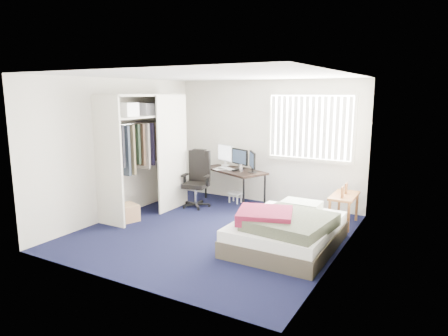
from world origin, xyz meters
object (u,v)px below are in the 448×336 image
desk (235,167)px  office_chair (197,185)px  nightstand (344,198)px  bed (286,230)px

desk → office_chair: size_ratio=1.37×
desk → nightstand: size_ratio=1.99×
desk → office_chair: (-0.54, -0.60, -0.30)m
office_chair → nightstand: size_ratio=1.45×
office_chair → bed: bearing=-27.1°
nightstand → desk: bearing=171.2°
office_chair → bed: size_ratio=0.62×
desk → office_chair: bearing=-131.7°
office_chair → nightstand: office_chair is taller
nightstand → office_chair: bearing=-175.1°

